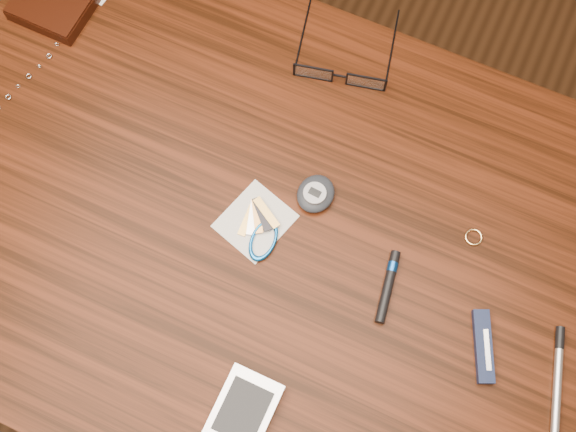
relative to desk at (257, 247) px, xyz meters
The scene contains 11 objects.
ground 0.65m from the desk, ahead, with size 3.80×3.80×0.00m, color #472814.
desk is the anchor object (origin of this frame).
wallet_and_card 0.46m from the desk, 156.05° to the left, with size 0.12×0.14×0.02m.
eyeglasses 0.27m from the desk, 86.01° to the left, with size 0.16×0.16×0.03m.
gold_ring 0.30m from the desk, 20.90° to the left, with size 0.02×0.02×0.00m, color #F0BD75.
pda_phone 0.27m from the desk, 68.95° to the right, with size 0.07×0.13×0.02m.
pedometer 0.14m from the desk, 50.39° to the left, with size 0.05×0.06×0.02m.
notepad_keys 0.11m from the desk, 20.64° to the right, with size 0.10×0.11×0.01m.
pocket_knife 0.34m from the desk, ahead, with size 0.05×0.09×0.01m.
silver_pen 0.43m from the desk, ahead, with size 0.04×0.13×0.01m.
black_blue_pen 0.22m from the desk, ahead, with size 0.03×0.10×0.01m.
Camera 1 is at (0.16, -0.25, 1.64)m, focal length 45.00 mm.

